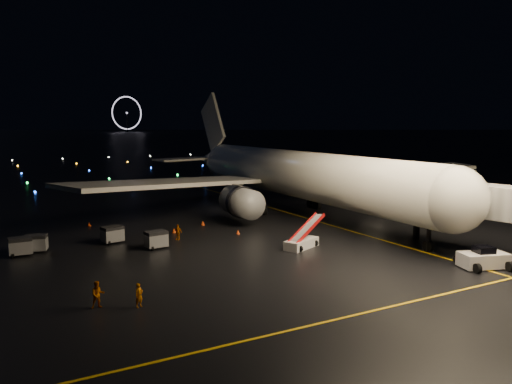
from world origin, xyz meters
TOP-DOWN VIEW (x-y plane):
  - ground at (0.00, 300.00)m, footprint 2000.00×2000.00m
  - lane_centre at (12.00, 15.00)m, footprint 0.25×80.00m
  - lane_cross at (-5.00, -10.00)m, footprint 60.00×0.25m
  - airliner at (12.88, 26.19)m, footprint 63.28×60.20m
  - pushback_tug at (12.35, -6.96)m, footprint 4.37×3.17m
  - belt_loader at (2.64, 6.17)m, footprint 6.07×3.87m
  - crew_a at (-15.84, -1.95)m, footprint 0.71×0.61m
  - crew_b at (-18.26, -0.74)m, footprint 0.91×0.72m
  - crew_c at (-6.81, 15.44)m, footprint 0.93×0.98m
  - safety_cone_0 at (0.02, 14.83)m, footprint 0.53×0.53m
  - safety_cone_1 at (-1.53, 21.17)m, footprint 0.57×0.57m
  - safety_cone_2 at (-6.05, 18.74)m, footprint 0.58×0.58m
  - safety_cone_3 at (-13.67, 27.23)m, footprint 0.58×0.58m
  - ferris_wheel at (170.00, 720.00)m, footprint 49.33×16.80m
  - taxiway_lights at (0.00, 106.00)m, footprint 164.00×92.00m
  - baggage_cart_0 at (-9.94, 12.92)m, footprint 2.18×1.65m
  - baggage_cart_1 at (-13.18, 17.29)m, footprint 2.30×1.86m
  - baggage_cart_2 at (-20.40, 17.14)m, footprint 2.25×1.87m
  - baggage_cart_3 at (-21.83, 16.36)m, footprint 2.02×1.44m

SIDE VIEW (x-z plane):
  - ground at x=0.00m, z-range 0.00..0.00m
  - lane_centre at x=12.00m, z-range 0.00..0.02m
  - lane_cross at x=-5.00m, z-range 0.00..0.02m
  - taxiway_lights at x=0.00m, z-range 0.00..0.36m
  - safety_cone_0 at x=0.02m, z-range 0.00..0.47m
  - safety_cone_3 at x=-13.67m, z-range 0.00..0.49m
  - safety_cone_1 at x=-1.53m, z-range 0.00..0.54m
  - safety_cone_2 at x=-6.05m, z-range 0.00..0.56m
  - crew_c at x=-6.81m, z-range 0.00..1.63m
  - baggage_cart_2 at x=-20.40m, z-range 0.00..1.65m
  - crew_a at x=-15.84m, z-range 0.00..1.65m
  - baggage_cart_3 at x=-21.83m, z-range 0.00..1.70m
  - baggage_cart_0 at x=-9.94m, z-range 0.00..1.72m
  - baggage_cart_1 at x=-13.18m, z-range 0.00..1.72m
  - crew_b at x=-18.26m, z-range 0.00..1.85m
  - pushback_tug at x=12.35m, z-range 0.00..1.87m
  - belt_loader at x=2.64m, z-range 0.00..2.87m
  - airliner at x=12.88m, z-range 0.00..17.69m
  - ferris_wheel at x=170.00m, z-range 0.00..52.00m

